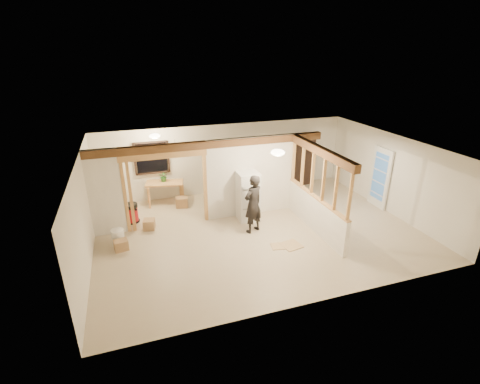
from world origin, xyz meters
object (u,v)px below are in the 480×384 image
object	(u,v)px
work_table	(165,193)
bookshelf	(302,161)
shop_vac	(131,213)
refrigerator	(248,196)
woman	(253,204)

from	to	relation	value
work_table	bookshelf	bearing A→B (deg)	14.11
shop_vac	refrigerator	bearing A→B (deg)	-14.72
woman	shop_vac	world-z (taller)	woman
refrigerator	bookshelf	xyz separation A→B (m)	(2.96, 2.19, 0.16)
refrigerator	work_table	distance (m)	3.05
woman	bookshelf	world-z (taller)	bookshelf
woman	work_table	bearing A→B (deg)	-77.32
woman	work_table	xyz separation A→B (m)	(-2.15, 2.79, -0.48)
work_table	shop_vac	distance (m)	1.60
shop_vac	bookshelf	world-z (taller)	bookshelf
refrigerator	bookshelf	distance (m)	3.69
work_table	shop_vac	size ratio (longest dim) A/B	2.01
shop_vac	bookshelf	distance (m)	6.56
refrigerator	woman	distance (m)	0.81
woman	shop_vac	xyz separation A→B (m)	(-3.31, 1.70, -0.56)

